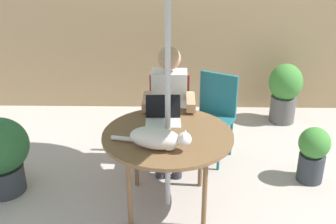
% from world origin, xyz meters
% --- Properties ---
extents(ground_plane, '(14.00, 14.00, 0.00)m').
position_xyz_m(ground_plane, '(0.00, 0.00, 0.00)').
color(ground_plane, '#ADA399').
extents(fence_back, '(5.18, 0.08, 1.68)m').
position_xyz_m(fence_back, '(0.00, 2.18, 0.84)').
color(fence_back, tan).
rests_on(fence_back, ground).
extents(patio_table, '(1.08, 1.08, 0.70)m').
position_xyz_m(patio_table, '(0.00, 0.00, 0.65)').
color(patio_table, brown).
rests_on(patio_table, ground).
extents(chair_occupied, '(0.40, 0.40, 0.89)m').
position_xyz_m(chair_occupied, '(0.00, 0.82, 0.52)').
color(chair_occupied, maroon).
rests_on(chair_occupied, ground).
extents(chair_empty, '(0.54, 0.54, 0.89)m').
position_xyz_m(chair_empty, '(0.46, 0.88, 0.52)').
color(chair_empty, '#1E606B').
rests_on(chair_empty, ground).
extents(person_seated, '(0.48, 0.48, 1.23)m').
position_xyz_m(person_seated, '(0.00, 0.66, 0.69)').
color(person_seated, white).
rests_on(person_seated, ground).
extents(laptop, '(0.31, 0.26, 0.21)m').
position_xyz_m(laptop, '(-0.05, 0.25, 0.76)').
color(laptop, silver).
rests_on(laptop, patio_table).
extents(cat, '(0.63, 0.28, 0.17)m').
position_xyz_m(cat, '(-0.07, -0.24, 0.78)').
color(cat, silver).
rests_on(cat, patio_table).
extents(potted_plant_by_chair, '(0.40, 0.40, 0.74)m').
position_xyz_m(potted_plant_by_chair, '(1.39, 1.73, 0.41)').
color(potted_plant_by_chair, '#595654').
rests_on(potted_plant_by_chair, ground).
extents(potted_plant_corner, '(0.29, 0.29, 0.55)m').
position_xyz_m(potted_plant_corner, '(1.36, 0.41, 0.30)').
color(potted_plant_corner, '#33383D').
rests_on(potted_plant_corner, ground).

